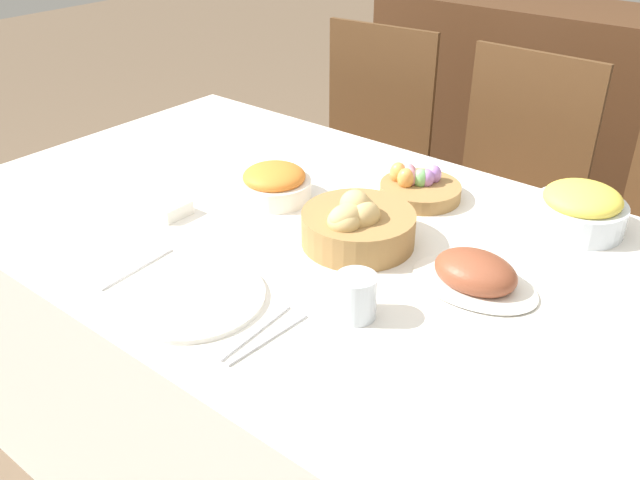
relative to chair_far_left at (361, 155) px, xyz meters
The scene contains 16 objects.
ground_plane 1.12m from the chair_far_left, 57.39° to the right, with size 12.00×12.00×0.00m, color brown.
dining_table 1.01m from the chair_far_left, 57.39° to the right, with size 1.88×1.03×0.73m.
chair_far_left is the anchor object (origin of this frame).
chair_far_center 0.55m from the chair_far_left, ahead, with size 0.43×0.43×0.94m.
sideboard 0.75m from the chair_far_left, 70.82° to the left, with size 1.11×0.44×0.96m.
bread_basket 1.06m from the chair_far_left, 54.89° to the right, with size 0.24×0.24×0.12m.
egg_basket 0.84m from the chair_far_left, 44.69° to the right, with size 0.19×0.19×0.08m.
ham_platter 1.21m from the chair_far_left, 43.79° to the right, with size 0.25×0.18×0.07m.
carrot_bowl 0.88m from the chair_far_left, 68.75° to the right, with size 0.18×0.18×0.08m.
pineapple_bowl 1.07m from the chair_far_left, 27.19° to the right, with size 0.20×0.20×0.10m.
dinner_plate 1.30m from the chair_far_left, 68.54° to the right, with size 0.27×0.27×0.01m.
fork 1.25m from the chair_far_left, 75.61° to the right, with size 0.02×0.18×0.00m.
knife 1.37m from the chair_far_left, 62.10° to the right, with size 0.02×0.18×0.00m.
spoon 1.38m from the chair_far_left, 60.98° to the right, with size 0.02×0.18×0.00m.
drinking_cup 1.30m from the chair_far_left, 54.75° to the right, with size 0.07×0.07×0.08m.
butter_dish 1.04m from the chair_far_left, 81.35° to the right, with size 0.12×0.08×0.03m.
Camera 1 is at (0.76, -1.00, 1.45)m, focal length 38.00 mm.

